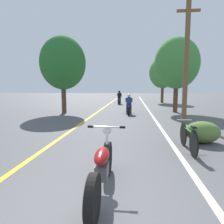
{
  "coord_description": "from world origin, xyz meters",
  "views": [
    {
      "loc": [
        0.84,
        -2.23,
        1.8
      ],
      "look_at": [
        0.1,
        4.96,
        0.9
      ],
      "focal_mm": 32.0,
      "sensor_mm": 36.0,
      "label": 1
    }
  ],
  "objects": [
    {
      "name": "roadside_tree_right_near",
      "position": [
        3.93,
        12.57,
        3.48
      ],
      "size": [
        3.14,
        2.82,
        5.31
      ],
      "color": "#513A23",
      "rests_on": "ground"
    },
    {
      "name": "roadside_tree_left",
      "position": [
        -3.94,
        11.31,
        3.44
      ],
      "size": [
        3.15,
        2.83,
        5.26
      ],
      "color": "#513A23",
      "rests_on": "ground"
    },
    {
      "name": "roadside_tree_right_far",
      "position": [
        4.31,
        21.79,
        3.48
      ],
      "size": [
        3.14,
        2.83,
        5.31
      ],
      "color": "#513A23",
      "rests_on": "ground"
    },
    {
      "name": "lane_stripe_center",
      "position": [
        -1.7,
        12.96,
        0.0
      ],
      "size": [
        0.14,
        48.0,
        0.01
      ],
      "primitive_type": "cube",
      "color": "yellow",
      "rests_on": "ground"
    },
    {
      "name": "motorcycle_rider_lead",
      "position": [
        0.61,
        11.2,
        0.52
      ],
      "size": [
        0.5,
        2.0,
        1.37
      ],
      "color": "black",
      "rests_on": "ground"
    },
    {
      "name": "roadside_bush",
      "position": [
        3.13,
        4.4,
        0.35
      ],
      "size": [
        1.1,
        0.88,
        0.7
      ],
      "color": "#5B7A38",
      "rests_on": "ground"
    },
    {
      "name": "bicycle_parked",
      "position": [
        2.43,
        3.47,
        0.38
      ],
      "size": [
        0.44,
        1.78,
        0.82
      ],
      "color": "black",
      "rests_on": "ground"
    },
    {
      "name": "motorcycle_foreground",
      "position": [
        0.34,
        1.0,
        0.44
      ],
      "size": [
        0.74,
        2.22,
        1.05
      ],
      "color": "black",
      "rests_on": "ground"
    },
    {
      "name": "utility_pole",
      "position": [
        3.45,
        8.13,
        3.11
      ],
      "size": [
        1.1,
        0.24,
        6.04
      ],
      "color": "brown",
      "rests_on": "ground"
    },
    {
      "name": "motorcycle_rider_far",
      "position": [
        -0.57,
        19.18,
        0.55
      ],
      "size": [
        0.5,
        2.08,
        1.45
      ],
      "color": "black",
      "rests_on": "ground"
    },
    {
      "name": "lane_stripe_edge",
      "position": [
        2.11,
        12.96,
        0.0
      ],
      "size": [
        0.14,
        48.0,
        0.01
      ],
      "primitive_type": "cube",
      "color": "white",
      "rests_on": "ground"
    }
  ]
}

